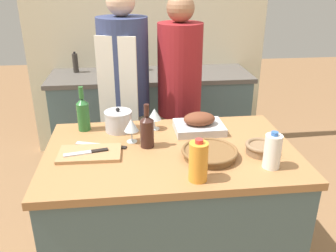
# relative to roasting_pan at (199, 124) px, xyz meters

# --- Properties ---
(kitchen_island) EXTENTS (1.34, 0.84, 0.92)m
(kitchen_island) POSITION_rel_roasting_pan_xyz_m (-0.20, -0.21, -0.50)
(kitchen_island) COLOR #4C666B
(kitchen_island) RESTS_ON ground_plane
(back_counter) EXTENTS (1.89, 0.60, 0.91)m
(back_counter) POSITION_rel_roasting_pan_xyz_m (-0.20, 1.37, -0.51)
(back_counter) COLOR #4C666B
(back_counter) RESTS_ON ground_plane
(back_wall) EXTENTS (2.39, 0.10, 2.55)m
(back_wall) POSITION_rel_roasting_pan_xyz_m (-0.20, 1.72, 0.31)
(back_wall) COLOR beige
(back_wall) RESTS_ON ground_plane
(roasting_pan) EXTENTS (0.29, 0.23, 0.12)m
(roasting_pan) POSITION_rel_roasting_pan_xyz_m (0.00, 0.00, 0.00)
(roasting_pan) COLOR #BCBCC1
(roasting_pan) RESTS_ON kitchen_island
(wicker_basket) EXTENTS (0.29, 0.29, 0.05)m
(wicker_basket) POSITION_rel_roasting_pan_xyz_m (-0.01, -0.33, -0.02)
(wicker_basket) COLOR brown
(wicker_basket) RESTS_ON kitchen_island
(cutting_board) EXTENTS (0.32, 0.20, 0.02)m
(cutting_board) POSITION_rel_roasting_pan_xyz_m (-0.62, -0.24, -0.04)
(cutting_board) COLOR #AD7F51
(cutting_board) RESTS_ON kitchen_island
(stock_pot) EXTENTS (0.16, 0.16, 0.15)m
(stock_pot) POSITION_rel_roasting_pan_xyz_m (-0.48, 0.06, 0.02)
(stock_pot) COLOR #B7B7BC
(stock_pot) RESTS_ON kitchen_island
(mixing_bowl) EXTENTS (0.16, 0.16, 0.06)m
(mixing_bowl) POSITION_rel_roasting_pan_xyz_m (0.26, -0.32, -0.01)
(mixing_bowl) COLOR #846647
(mixing_bowl) RESTS_ON kitchen_island
(juice_jug) EXTENTS (0.09, 0.09, 0.20)m
(juice_jug) POSITION_rel_roasting_pan_xyz_m (-0.11, -0.53, 0.05)
(juice_jug) COLOR orange
(juice_jug) RESTS_ON kitchen_island
(milk_jug) EXTENTS (0.08, 0.08, 0.19)m
(milk_jug) POSITION_rel_roasting_pan_xyz_m (0.26, -0.46, 0.04)
(milk_jug) COLOR white
(milk_jug) RESTS_ON kitchen_island
(wine_bottle_green) EXTENTS (0.07, 0.07, 0.27)m
(wine_bottle_green) POSITION_rel_roasting_pan_xyz_m (-0.68, 0.10, 0.06)
(wine_bottle_green) COLOR #28662D
(wine_bottle_green) RESTS_ON kitchen_island
(wine_bottle_dark) EXTENTS (0.07, 0.07, 0.24)m
(wine_bottle_dark) POSITION_rel_roasting_pan_xyz_m (-0.32, -0.17, 0.05)
(wine_bottle_dark) COLOR #381E19
(wine_bottle_dark) RESTS_ON kitchen_island
(wine_glass_left) EXTENTS (0.08, 0.08, 0.13)m
(wine_glass_left) POSITION_rel_roasting_pan_xyz_m (-0.26, 0.06, 0.05)
(wine_glass_left) COLOR silver
(wine_glass_left) RESTS_ON kitchen_island
(wine_glass_right) EXTENTS (0.08, 0.08, 0.14)m
(wine_glass_right) POSITION_rel_roasting_pan_xyz_m (-0.40, -0.10, 0.05)
(wine_glass_right) COLOR silver
(wine_glass_right) RESTS_ON kitchen_island
(knife_chef) EXTENTS (0.28, 0.12, 0.01)m
(knife_chef) POSITION_rel_roasting_pan_xyz_m (-0.56, -0.14, -0.04)
(knife_chef) COLOR #B7B7BC
(knife_chef) RESTS_ON kitchen_island
(knife_paring) EXTENTS (0.23, 0.07, 0.01)m
(knife_paring) POSITION_rel_roasting_pan_xyz_m (-0.63, -0.24, -0.02)
(knife_paring) COLOR #B7B7BC
(knife_paring) RESTS_ON cutting_board
(condiment_bottle_tall) EXTENTS (0.06, 0.06, 0.13)m
(condiment_bottle_tall) POSITION_rel_roasting_pan_xyz_m (-0.26, 1.51, 0.01)
(condiment_bottle_tall) COLOR #234C28
(condiment_bottle_tall) RESTS_ON back_counter
(condiment_bottle_short) EXTENTS (0.05, 0.05, 0.20)m
(condiment_bottle_short) POSITION_rel_roasting_pan_xyz_m (-0.90, 1.50, 0.04)
(condiment_bottle_short) COLOR #332D28
(condiment_bottle_short) RESTS_ON back_counter
(person_cook_aproned) EXTENTS (0.37, 0.39, 1.71)m
(person_cook_aproned) POSITION_rel_roasting_pan_xyz_m (-0.44, 0.65, -0.02)
(person_cook_aproned) COLOR beige
(person_cook_aproned) RESTS_ON ground_plane
(person_cook_guest) EXTENTS (0.32, 0.32, 1.66)m
(person_cook_guest) POSITION_rel_roasting_pan_xyz_m (-0.03, 0.60, -0.04)
(person_cook_guest) COLOR beige
(person_cook_guest) RESTS_ON ground_plane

